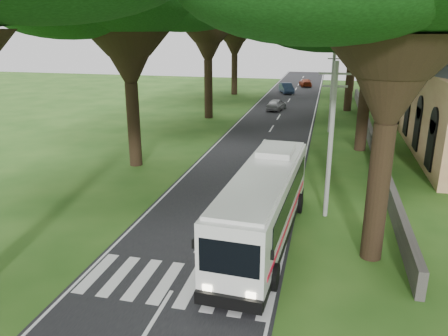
% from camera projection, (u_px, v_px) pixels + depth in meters
% --- Properties ---
extents(ground, '(140.00, 140.00, 0.00)m').
position_uv_depth(ground, '(192.00, 259.00, 18.79)').
color(ground, '#214A15').
rests_on(ground, ground).
extents(road, '(8.00, 120.00, 0.04)m').
position_uv_depth(road, '(270.00, 131.00, 41.92)').
color(road, black).
rests_on(road, ground).
extents(crosswalk, '(8.00, 3.00, 0.01)m').
position_uv_depth(crosswalk, '(176.00, 284.00, 16.94)').
color(crosswalk, silver).
rests_on(crosswalk, ground).
extents(property_wall, '(0.35, 50.00, 1.20)m').
position_uv_depth(property_wall, '(369.00, 132.00, 38.82)').
color(property_wall, '#383533').
rests_on(property_wall, ground).
extents(pole_near, '(1.60, 0.24, 8.00)m').
position_uv_depth(pole_near, '(331.00, 139.00, 21.84)').
color(pole_near, gray).
rests_on(pole_near, ground).
extents(pole_mid, '(1.60, 0.24, 8.00)m').
position_uv_depth(pole_mid, '(332.00, 88.00, 40.34)').
color(pole_mid, gray).
rests_on(pole_mid, ground).
extents(pole_far, '(1.60, 0.24, 8.00)m').
position_uv_depth(pole_far, '(333.00, 69.00, 58.85)').
color(pole_far, gray).
rests_on(pole_far, ground).
extents(tree_l_far, '(14.52, 14.52, 14.77)m').
position_uv_depth(tree_l_far, '(235.00, 12.00, 61.54)').
color(tree_l_far, black).
rests_on(tree_l_far, ground).
extents(tree_r_mida, '(15.95, 15.95, 14.64)m').
position_uv_depth(tree_r_mida, '(374.00, 3.00, 32.08)').
color(tree_r_mida, black).
rests_on(tree_r_mida, ground).
extents(tree_r_midb, '(15.33, 15.33, 14.87)m').
position_uv_depth(tree_r_midb, '(356.00, 8.00, 48.75)').
color(tree_r_midb, black).
rests_on(tree_r_midb, ground).
extents(tree_r_far, '(16.02, 16.02, 16.58)m').
position_uv_depth(tree_r_far, '(358.00, 2.00, 64.71)').
color(tree_r_far, black).
rests_on(tree_r_far, ground).
extents(coach_bus, '(3.20, 11.75, 3.43)m').
position_uv_depth(coach_bus, '(264.00, 203.00, 19.96)').
color(coach_bus, white).
rests_on(coach_bus, ground).
extents(distant_car_a, '(2.30, 4.17, 1.34)m').
position_uv_depth(distant_car_a, '(276.00, 104.00, 52.33)').
color(distant_car_a, '#9B9A9F').
rests_on(distant_car_a, road).
extents(distant_car_b, '(2.83, 4.69, 1.46)m').
position_uv_depth(distant_car_b, '(286.00, 88.00, 65.98)').
color(distant_car_b, '#21324F').
rests_on(distant_car_b, road).
extents(distant_car_c, '(2.56, 4.52, 1.23)m').
position_uv_depth(distant_car_c, '(305.00, 83.00, 73.43)').
color(distant_car_c, maroon).
rests_on(distant_car_c, road).
extents(pedestrian, '(0.51, 0.63, 1.50)m').
position_uv_depth(pedestrian, '(140.00, 148.00, 33.10)').
color(pedestrian, black).
rests_on(pedestrian, ground).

